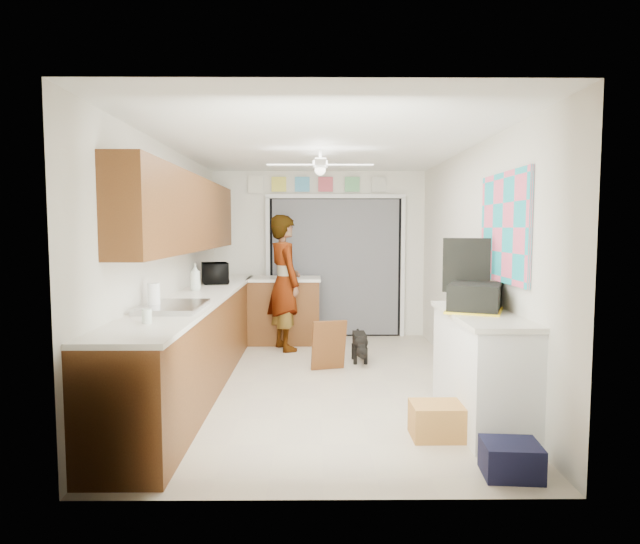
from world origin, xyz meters
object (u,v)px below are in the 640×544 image
object	(u,v)px
navy_crate	(511,459)
dog	(359,346)
paper_towel_roll	(154,296)
man	(285,283)
microwave	(215,273)
cardboard_box	(439,421)
soap_bottle	(195,277)
suitcase	(475,297)

from	to	relation	value
navy_crate	dog	bearing A→B (deg)	103.97
paper_towel_roll	dog	bearing A→B (deg)	43.64
man	dog	xyz separation A→B (m)	(0.96, -0.69, -0.71)
paper_towel_roll	man	xyz separation A→B (m)	(0.99, 2.54, -0.14)
microwave	dog	world-z (taller)	microwave
cardboard_box	navy_crate	xyz separation A→B (m)	(0.33, -0.66, -0.02)
cardboard_box	navy_crate	size ratio (longest dim) A/B	1.17
soap_bottle	dog	distance (m)	2.15
suitcase	man	size ratio (longest dim) A/B	0.30
soap_bottle	microwave	bearing A→B (deg)	84.71
paper_towel_roll	cardboard_box	bearing A→B (deg)	-12.79
soap_bottle	cardboard_box	world-z (taller)	soap_bottle
suitcase	cardboard_box	world-z (taller)	suitcase
soap_bottle	paper_towel_roll	bearing A→B (deg)	-91.94
navy_crate	man	distance (m)	4.19
microwave	dog	size ratio (longest dim) A/B	0.92
suitcase	man	bearing A→B (deg)	146.68
paper_towel_roll	suitcase	size ratio (longest dim) A/B	0.42
soap_bottle	navy_crate	xyz separation A→B (m)	(2.66, -2.59, -0.98)
man	cardboard_box	bearing A→B (deg)	-179.56
cardboard_box	suitcase	bearing A→B (deg)	48.59
paper_towel_roll	navy_crate	distance (m)	3.11
cardboard_box	dog	distance (m)	2.44
paper_towel_roll	navy_crate	size ratio (longest dim) A/B	0.62
microwave	man	size ratio (longest dim) A/B	0.26
suitcase	navy_crate	xyz separation A→B (m)	(-0.07, -1.11, -0.94)
paper_towel_roll	navy_crate	xyz separation A→B (m)	(2.71, -1.20, -0.94)
microwave	paper_towel_roll	distance (m)	2.21
microwave	man	bearing A→B (deg)	-84.10
cardboard_box	dog	world-z (taller)	dog
paper_towel_roll	soap_bottle	bearing A→B (deg)	88.06
paper_towel_roll	man	distance (m)	2.73
soap_bottle	paper_towel_roll	distance (m)	1.40
navy_crate	man	size ratio (longest dim) A/B	0.20
paper_towel_roll	dog	world-z (taller)	paper_towel_roll
soap_bottle	paper_towel_roll	xyz separation A→B (m)	(-0.05, -1.40, -0.04)
microwave	cardboard_box	distance (m)	3.67
paper_towel_roll	suitcase	bearing A→B (deg)	-1.76
suitcase	cardboard_box	size ratio (longest dim) A/B	1.25
navy_crate	paper_towel_roll	bearing A→B (deg)	156.16
suitcase	dog	xyz separation A→B (m)	(-0.83, 1.94, -0.86)
navy_crate	man	bearing A→B (deg)	114.66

